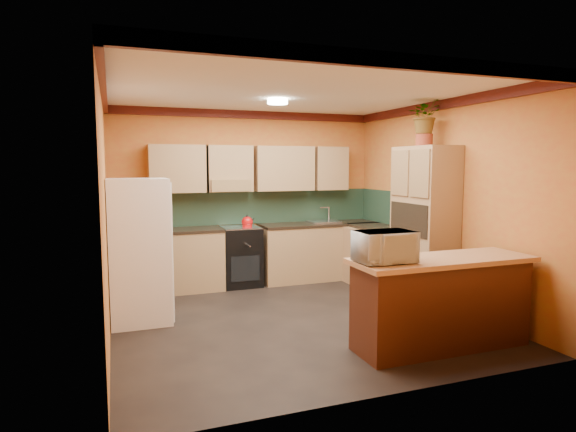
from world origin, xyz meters
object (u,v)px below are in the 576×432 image
Objects in this scene: microwave at (385,247)px; stove at (240,256)px; base_cabinets_back at (279,255)px; fridge at (139,251)px; pantry at (424,226)px; breakfast_bar at (441,305)px.

stove is at bearing 100.21° from microwave.
base_cabinets_back is 6.74× the size of microwave.
fridge is 3.14× the size of microwave.
fridge is 3.64m from pantry.
base_cabinets_back is at bearing 89.07° from microwave.
pantry reaches higher than stove.
breakfast_bar is (2.82, -1.90, -0.41)m from fridge.
pantry is (2.05, -1.79, 0.59)m from stove.
microwave is (-1.45, -1.39, 0.03)m from pantry.
pantry is 3.88× the size of microwave.
breakfast_bar is 0.93m from microwave.
stove is 2.04m from fridge.
fridge reaches higher than stove.
fridge is at bearing 146.01° from breakfast_bar.
pantry is 2.01m from microwave.
base_cabinets_back is 2.15× the size of fridge.
breakfast_bar is at bearing -0.50° from microwave.
breakfast_bar is at bearing -33.99° from fridge.
stove is 1.68× the size of microwave.
base_cabinets_back is at bearing 0.00° from stove.
pantry is 1.17× the size of breakfast_bar.
fridge is at bearing 137.96° from microwave.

